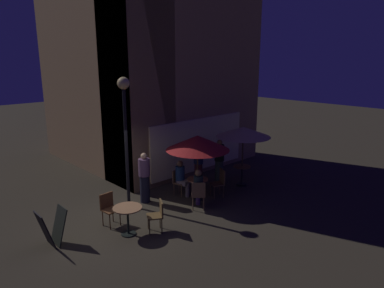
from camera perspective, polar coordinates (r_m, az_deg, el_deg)
The scene contains 19 objects.
ground_plane at distance 10.61m, azimuth -11.31°, elevation -12.42°, with size 60.00×60.00×0.00m, color #322B21.
cafe_building at distance 14.90m, azimuth -8.22°, elevation 14.32°, with size 7.06×7.57×9.60m.
street_lamp_near_corner at distance 10.78m, azimuth -10.91°, elevation 5.06°, with size 0.37×0.37×4.11m.
menu_sandwich_board at distance 9.74m, azimuth -21.85°, elevation -12.53°, with size 0.67×0.56×0.95m.
cafe_table_0 at distance 11.79m, azimuth 0.91°, elevation -6.65°, with size 0.70×0.70×0.73m.
cafe_table_1 at distance 13.18m, azimuth 8.13°, elevation -4.56°, with size 0.64×0.64×0.75m.
cafe_table_2 at distance 9.69m, azimuth -10.44°, elevation -11.18°, with size 0.78×0.78×0.79m.
patio_umbrella_0 at distance 11.36m, azimuth 0.93°, elevation 0.18°, with size 2.09×2.09×2.21m.
patio_umbrella_1 at distance 12.78m, azimuth 8.36°, elevation 1.91°, with size 1.98×1.98×2.22m.
cafe_chair_0 at distance 11.00m, azimuth 1.05°, elevation -8.00°, with size 0.60×0.60×0.93m.
cafe_chair_1 at distance 12.04m, azimuth 4.55°, elevation -5.96°, with size 0.56×0.56×0.97m.
cafe_chair_2 at distance 12.19m, azimuth -2.29°, elevation -5.87°, with size 0.47×0.47×0.89m.
cafe_chair_3 at distance 10.34m, azimuth -13.41°, elevation -9.83°, with size 0.47×0.47×0.93m.
cafe_chair_4 at distance 9.77m, azimuth -5.59°, elevation -11.15°, with size 0.57×0.57×0.88m.
patron_seated_0 at distance 11.08m, azimuth 1.02°, elevation -6.92°, with size 0.48×0.49×1.29m.
patron_seated_1 at distance 12.06m, azimuth -1.74°, elevation -5.24°, with size 0.40×0.52×1.24m.
patron_standing_2 at distance 12.89m, azimuth 1.05°, elevation -3.18°, with size 0.35×0.35×1.71m.
patron_standing_3 at distance 11.58m, azimuth -7.75°, elevation -5.49°, with size 0.38×0.38×1.68m.
patron_standing_4 at distance 13.19m, azimuth 4.46°, elevation -2.88°, with size 0.36×0.36×1.70m.
Camera 1 is at (-4.94, -8.15, 4.68)m, focal length 32.72 mm.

